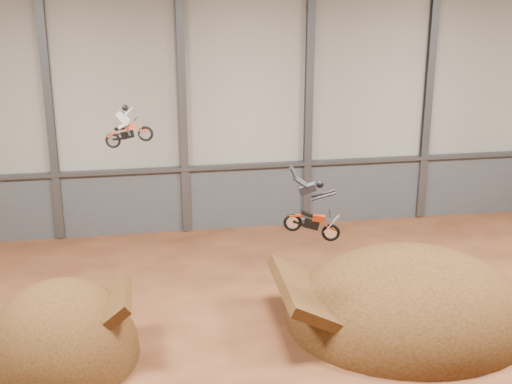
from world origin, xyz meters
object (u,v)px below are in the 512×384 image
fmx_rider_a (130,123)px  takeoff_ramp (63,357)px  landing_ramp (408,320)px  fmx_rider_b (310,205)px

fmx_rider_a → takeoff_ramp: bearing=-127.2°
takeoff_ramp → fmx_rider_a: size_ratio=3.55×
fmx_rider_a → landing_ramp: bearing=-4.6°
landing_ramp → fmx_rider_b: fmx_rider_b is taller
takeoff_ramp → fmx_rider_b: fmx_rider_b is taller
takeoff_ramp → fmx_rider_a: (2.95, 2.96, 8.20)m
fmx_rider_a → fmx_rider_b: size_ratio=0.67×
fmx_rider_b → takeoff_ramp: bearing=-170.7°
takeoff_ramp → fmx_rider_b: 10.92m
landing_ramp → fmx_rider_a: 13.84m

